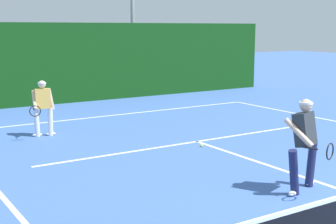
# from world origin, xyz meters

# --- Properties ---
(court_line_baseline_far) EXTENTS (10.59, 0.10, 0.01)m
(court_line_baseline_far) POSITION_xyz_m (0.00, 10.99, 0.00)
(court_line_baseline_far) COLOR white
(court_line_baseline_far) RESTS_ON ground_plane
(court_line_service) EXTENTS (8.64, 0.10, 0.01)m
(court_line_service) POSITION_xyz_m (0.00, 6.39, 0.00)
(court_line_service) COLOR white
(court_line_service) RESTS_ON ground_plane
(court_line_centre) EXTENTS (0.10, 6.40, 0.01)m
(court_line_centre) POSITION_xyz_m (0.00, 3.20, 0.00)
(court_line_centre) COLOR white
(court_line_centre) RESTS_ON ground_plane
(player_near) EXTENTS (1.01, 0.93, 1.68)m
(player_near) POSITION_xyz_m (-0.63, 2.28, 0.93)
(player_near) COLOR #1E234C
(player_near) RESTS_ON ground_plane
(player_far) EXTENTS (0.84, 0.84, 1.52)m
(player_far) POSITION_xyz_m (-3.13, 9.15, 0.83)
(player_far) COLOR silver
(player_far) RESTS_ON ground_plane
(tennis_ball) EXTENTS (0.07, 0.07, 0.07)m
(tennis_ball) POSITION_xyz_m (-0.24, 5.87, 0.03)
(tennis_ball) COLOR #D1E033
(tennis_ball) RESTS_ON ground_plane
(back_fence_windscreen) EXTENTS (18.47, 0.12, 3.10)m
(back_fence_windscreen) POSITION_xyz_m (0.00, 14.41, 1.55)
(back_fence_windscreen) COLOR #114112
(back_fence_windscreen) RESTS_ON ground_plane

